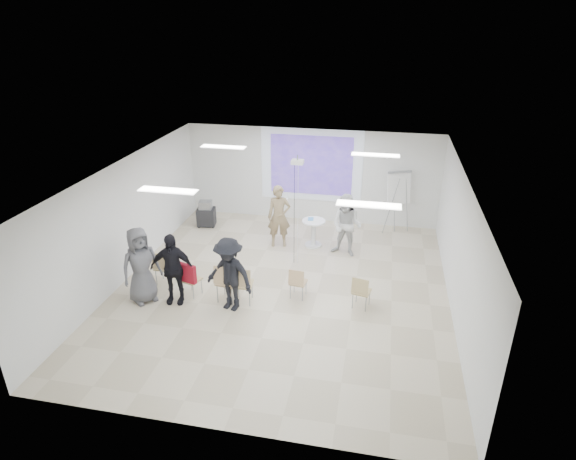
% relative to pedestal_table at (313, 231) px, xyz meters
% --- Properties ---
extents(floor, '(8.00, 9.00, 0.10)m').
position_rel_pedestal_table_xyz_m(floor, '(-0.40, -2.56, -0.51)').
color(floor, beige).
rests_on(floor, ground).
extents(ceiling, '(8.00, 9.00, 0.10)m').
position_rel_pedestal_table_xyz_m(ceiling, '(-0.40, -2.56, 2.59)').
color(ceiling, white).
rests_on(ceiling, wall_back).
extents(wall_back, '(8.00, 0.10, 3.00)m').
position_rel_pedestal_table_xyz_m(wall_back, '(-0.40, 1.99, 1.04)').
color(wall_back, silver).
rests_on(wall_back, floor).
extents(wall_left, '(0.10, 9.00, 3.00)m').
position_rel_pedestal_table_xyz_m(wall_left, '(-4.45, -2.56, 1.04)').
color(wall_left, silver).
rests_on(wall_left, floor).
extents(wall_right, '(0.10, 9.00, 3.00)m').
position_rel_pedestal_table_xyz_m(wall_right, '(3.65, -2.56, 1.04)').
color(wall_right, silver).
rests_on(wall_right, floor).
extents(projection_halo, '(3.20, 0.01, 2.30)m').
position_rel_pedestal_table_xyz_m(projection_halo, '(-0.40, 1.93, 1.39)').
color(projection_halo, silver).
rests_on(projection_halo, wall_back).
extents(projection_image, '(2.60, 0.01, 1.90)m').
position_rel_pedestal_table_xyz_m(projection_image, '(-0.40, 1.91, 1.39)').
color(projection_image, '#4A2FA1').
rests_on(projection_image, wall_back).
extents(pedestal_table, '(0.74, 0.74, 0.83)m').
position_rel_pedestal_table_xyz_m(pedestal_table, '(0.00, 0.00, 0.00)').
color(pedestal_table, silver).
rests_on(pedestal_table, floor).
extents(player_left, '(0.86, 0.68, 2.06)m').
position_rel_pedestal_table_xyz_m(player_left, '(-0.98, -0.14, 0.57)').
color(player_left, '#907A58').
rests_on(player_left, floor).
extents(player_right, '(1.11, 0.98, 1.97)m').
position_rel_pedestal_table_xyz_m(player_right, '(0.97, -0.36, 0.52)').
color(player_right, silver).
rests_on(player_right, floor).
extents(controller_left, '(0.08, 0.14, 0.04)m').
position_rel_pedestal_table_xyz_m(controller_left, '(-0.80, 0.11, 0.90)').
color(controller_left, white).
rests_on(controller_left, player_left).
extents(controller_right, '(0.07, 0.13, 0.04)m').
position_rel_pedestal_table_xyz_m(controller_right, '(0.79, -0.11, 0.87)').
color(controller_right, silver).
rests_on(controller_right, player_right).
extents(chair_far_left, '(0.43, 0.46, 0.91)m').
position_rel_pedestal_table_xyz_m(chair_far_left, '(-3.32, -2.91, 0.07)').
color(chair_far_left, tan).
rests_on(chair_far_left, floor).
extents(chair_left_mid, '(0.49, 0.51, 0.83)m').
position_rel_pedestal_table_xyz_m(chair_left_mid, '(-2.47, -3.30, 0.03)').
color(chair_left_mid, tan).
rests_on(chair_left_mid, floor).
extents(chair_left_inner, '(0.52, 0.55, 0.98)m').
position_rel_pedestal_table_xyz_m(chair_left_inner, '(-1.54, -3.36, 0.12)').
color(chair_left_inner, tan).
rests_on(chair_left_inner, floor).
extents(chair_center, '(0.50, 0.53, 0.96)m').
position_rel_pedestal_table_xyz_m(chair_center, '(-1.15, -3.36, 0.11)').
color(chair_center, tan).
rests_on(chair_center, floor).
extents(chair_right_inner, '(0.42, 0.44, 0.80)m').
position_rel_pedestal_table_xyz_m(chair_right_inner, '(0.06, -2.88, 0.01)').
color(chair_right_inner, tan).
rests_on(chair_right_inner, floor).
extents(chair_right_far, '(0.47, 0.49, 0.83)m').
position_rel_pedestal_table_xyz_m(chair_right_far, '(1.55, -3.01, 0.03)').
color(chair_right_far, tan).
rests_on(chair_right_far, floor).
extents(red_jacket, '(0.49, 0.24, 0.46)m').
position_rel_pedestal_table_xyz_m(red_jacket, '(-2.45, -3.45, 0.26)').
color(red_jacket, maroon).
rests_on(red_jacket, chair_left_mid).
extents(laptop, '(0.39, 0.31, 0.03)m').
position_rel_pedestal_table_xyz_m(laptop, '(-1.53, -3.26, 0.07)').
color(laptop, black).
rests_on(laptop, chair_left_inner).
extents(audience_left, '(1.24, 0.85, 2.00)m').
position_rel_pedestal_table_xyz_m(audience_left, '(-2.74, -3.57, 0.54)').
color(audience_left, black).
rests_on(audience_left, floor).
extents(audience_mid, '(1.44, 1.03, 2.01)m').
position_rel_pedestal_table_xyz_m(audience_mid, '(-1.36, -3.60, 0.54)').
color(audience_mid, black).
rests_on(audience_mid, floor).
extents(audience_outer, '(1.17, 1.21, 2.08)m').
position_rel_pedestal_table_xyz_m(audience_outer, '(-3.47, -3.67, 0.58)').
color(audience_outer, '#5D5D63').
rests_on(audience_outer, floor).
extents(flipchart_easel, '(0.80, 0.64, 1.97)m').
position_rel_pedestal_table_xyz_m(flipchart_easel, '(2.34, 1.44, 0.99)').
color(flipchart_easel, gray).
rests_on(flipchart_easel, floor).
extents(av_cart, '(0.62, 0.53, 0.83)m').
position_rel_pedestal_table_xyz_m(av_cart, '(-3.56, 0.76, -0.08)').
color(av_cart, black).
rests_on(av_cart, floor).
extents(ceiling_projector, '(0.30, 0.25, 3.00)m').
position_rel_pedestal_table_xyz_m(ceiling_projector, '(-0.30, -1.06, 2.23)').
color(ceiling_projector, white).
rests_on(ceiling_projector, ceiling).
extents(fluor_panel_nw, '(1.20, 0.30, 0.02)m').
position_rel_pedestal_table_xyz_m(fluor_panel_nw, '(-2.40, -0.56, 2.51)').
color(fluor_panel_nw, white).
rests_on(fluor_panel_nw, ceiling).
extents(fluor_panel_ne, '(1.20, 0.30, 0.02)m').
position_rel_pedestal_table_xyz_m(fluor_panel_ne, '(1.60, -0.56, 2.51)').
color(fluor_panel_ne, white).
rests_on(fluor_panel_ne, ceiling).
extents(fluor_panel_sw, '(1.20, 0.30, 0.02)m').
position_rel_pedestal_table_xyz_m(fluor_panel_sw, '(-2.40, -4.06, 2.51)').
color(fluor_panel_sw, white).
rests_on(fluor_panel_sw, ceiling).
extents(fluor_panel_se, '(1.20, 0.30, 0.02)m').
position_rel_pedestal_table_xyz_m(fluor_panel_se, '(1.60, -4.06, 2.51)').
color(fluor_panel_se, white).
rests_on(fluor_panel_se, ceiling).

